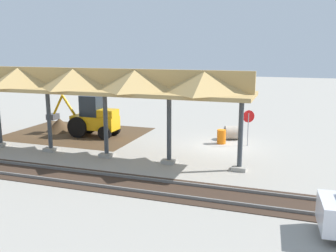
% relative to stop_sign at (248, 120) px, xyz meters
% --- Properties ---
extents(ground_plane, '(120.00, 120.00, 0.00)m').
position_rel_stop_sign_xyz_m(ground_plane, '(1.40, 0.66, -1.60)').
color(ground_plane, '#9E998E').
extents(dirt_work_zone, '(9.30, 7.00, 0.01)m').
position_rel_stop_sign_xyz_m(dirt_work_zone, '(11.89, 0.49, -1.60)').
color(dirt_work_zone, '#4C3823').
rests_on(dirt_work_zone, ground).
extents(platform_canopy, '(23.31, 3.20, 4.90)m').
position_rel_stop_sign_xyz_m(platform_canopy, '(10.84, 4.98, 2.57)').
color(platform_canopy, '#9E998E').
rests_on(platform_canopy, ground).
extents(rail_tracks, '(60.00, 2.58, 0.15)m').
position_rel_stop_sign_xyz_m(rail_tracks, '(1.40, 8.62, -1.57)').
color(rail_tracks, slate).
rests_on(rail_tracks, ground).
extents(stop_sign, '(0.67, 0.41, 2.23)m').
position_rel_stop_sign_xyz_m(stop_sign, '(0.00, 0.00, 0.00)').
color(stop_sign, gray).
rests_on(stop_sign, ground).
extents(backhoe, '(5.33, 1.75, 2.82)m').
position_rel_stop_sign_xyz_m(backhoe, '(10.40, 0.79, -0.34)').
color(backhoe, orange).
rests_on(backhoe, ground).
extents(dirt_mound, '(3.95, 3.95, 1.93)m').
position_rel_stop_sign_xyz_m(dirt_mound, '(13.54, 0.19, -1.60)').
color(dirt_mound, '#4C3823').
rests_on(dirt_mound, ground).
extents(concrete_pipe, '(1.21, 1.20, 0.91)m').
position_rel_stop_sign_xyz_m(concrete_pipe, '(1.20, -1.35, -1.15)').
color(concrete_pipe, '#9E9384').
rests_on(concrete_pipe, ground).
extents(traffic_barrel, '(0.56, 0.56, 0.90)m').
position_rel_stop_sign_xyz_m(traffic_barrel, '(1.64, 0.03, -1.15)').
color(traffic_barrel, orange).
rests_on(traffic_barrel, ground).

